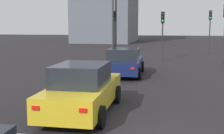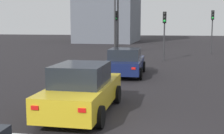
{
  "view_description": "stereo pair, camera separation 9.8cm",
  "coord_description": "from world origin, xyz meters",
  "px_view_note": "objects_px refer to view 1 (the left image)",
  "views": [
    {
      "loc": [
        -7.22,
        -0.88,
        2.82
      ],
      "look_at": [
        2.64,
        1.02,
        1.43
      ],
      "focal_mm": 48.33,
      "sensor_mm": 36.0,
      "label": 1
    },
    {
      "loc": [
        -7.2,
        -0.98,
        2.82
      ],
      "look_at": [
        2.64,
        1.02,
        1.43
      ],
      "focal_mm": 48.33,
      "sensor_mm": 36.0,
      "label": 2
    }
  ],
  "objects_px": {
    "car_navy_right_lead": "(124,62)",
    "street_lamp_kerbside": "(116,11)",
    "traffic_light_near_left": "(163,26)",
    "street_lamp_far": "(113,6)",
    "traffic_light_far_right": "(210,23)",
    "traffic_light_far_left": "(114,23)",
    "car_yellow_right_second": "(83,89)"
  },
  "relations": [
    {
      "from": "car_navy_right_lead",
      "to": "street_lamp_kerbside",
      "type": "relative_size",
      "value": 0.63
    },
    {
      "from": "traffic_light_near_left",
      "to": "street_lamp_far",
      "type": "relative_size",
      "value": 0.49
    },
    {
      "from": "car_navy_right_lead",
      "to": "traffic_light_far_right",
      "type": "xyz_separation_m",
      "value": [
        14.02,
        -6.33,
        2.32
      ]
    },
    {
      "from": "traffic_light_near_left",
      "to": "traffic_light_far_right",
      "type": "distance_m",
      "value": 7.87
    },
    {
      "from": "traffic_light_near_left",
      "to": "traffic_light_far_right",
      "type": "xyz_separation_m",
      "value": [
        6.52,
        -4.4,
        0.25
      ]
    },
    {
      "from": "traffic_light_far_left",
      "to": "street_lamp_kerbside",
      "type": "distance_m",
      "value": 1.19
    },
    {
      "from": "car_navy_right_lead",
      "to": "street_lamp_kerbside",
      "type": "bearing_deg",
      "value": 10.2
    },
    {
      "from": "traffic_light_far_left",
      "to": "street_lamp_far",
      "type": "bearing_deg",
      "value": -10.94
    },
    {
      "from": "car_yellow_right_second",
      "to": "traffic_light_far_left",
      "type": "relative_size",
      "value": 1.08
    },
    {
      "from": "car_yellow_right_second",
      "to": "street_lamp_far",
      "type": "distance_m",
      "value": 20.43
    },
    {
      "from": "traffic_light_near_left",
      "to": "street_lamp_far",
      "type": "height_order",
      "value": "street_lamp_far"
    },
    {
      "from": "car_yellow_right_second",
      "to": "traffic_light_near_left",
      "type": "distance_m",
      "value": 15.46
    },
    {
      "from": "traffic_light_far_right",
      "to": "street_lamp_far",
      "type": "height_order",
      "value": "street_lamp_far"
    },
    {
      "from": "traffic_light_far_right",
      "to": "street_lamp_kerbside",
      "type": "xyz_separation_m",
      "value": [
        -1.42,
        9.06,
        1.14
      ]
    },
    {
      "from": "street_lamp_far",
      "to": "street_lamp_kerbside",
      "type": "bearing_deg",
      "value": -28.0
    },
    {
      "from": "street_lamp_far",
      "to": "traffic_light_far_left",
      "type": "bearing_deg",
      "value": -11.33
    },
    {
      "from": "traffic_light_far_left",
      "to": "traffic_light_near_left",
      "type": "bearing_deg",
      "value": 44.3
    },
    {
      "from": "car_yellow_right_second",
      "to": "traffic_light_far_left",
      "type": "xyz_separation_m",
      "value": [
        20.19,
        2.72,
        2.25
      ]
    },
    {
      "from": "car_yellow_right_second",
      "to": "street_lamp_kerbside",
      "type": "bearing_deg",
      "value": 6.53
    },
    {
      "from": "car_navy_right_lead",
      "to": "street_lamp_kerbside",
      "type": "distance_m",
      "value": 13.35
    },
    {
      "from": "car_yellow_right_second",
      "to": "street_lamp_far",
      "type": "height_order",
      "value": "street_lamp_far"
    },
    {
      "from": "traffic_light_far_right",
      "to": "car_navy_right_lead",
      "type": "bearing_deg",
      "value": -21.3
    },
    {
      "from": "traffic_light_far_left",
      "to": "traffic_light_far_right",
      "type": "relative_size",
      "value": 0.99
    },
    {
      "from": "car_yellow_right_second",
      "to": "traffic_light_near_left",
      "type": "height_order",
      "value": "traffic_light_near_left"
    },
    {
      "from": "traffic_light_far_left",
      "to": "street_lamp_far",
      "type": "xyz_separation_m",
      "value": [
        -0.33,
        0.07,
        1.61
      ]
    },
    {
      "from": "traffic_light_far_left",
      "to": "street_lamp_far",
      "type": "height_order",
      "value": "street_lamp_far"
    },
    {
      "from": "car_yellow_right_second",
      "to": "street_lamp_far",
      "type": "relative_size",
      "value": 0.57
    },
    {
      "from": "traffic_light_far_left",
      "to": "street_lamp_kerbside",
      "type": "height_order",
      "value": "street_lamp_kerbside"
    },
    {
      "from": "traffic_light_far_right",
      "to": "street_lamp_far",
      "type": "distance_m",
      "value": 9.59
    },
    {
      "from": "car_navy_right_lead",
      "to": "street_lamp_kerbside",
      "type": "xyz_separation_m",
      "value": [
        12.61,
        2.72,
        3.45
      ]
    },
    {
      "from": "car_yellow_right_second",
      "to": "traffic_light_near_left",
      "type": "relative_size",
      "value": 1.17
    },
    {
      "from": "traffic_light_far_right",
      "to": "street_lamp_kerbside",
      "type": "height_order",
      "value": "street_lamp_kerbside"
    }
  ]
}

